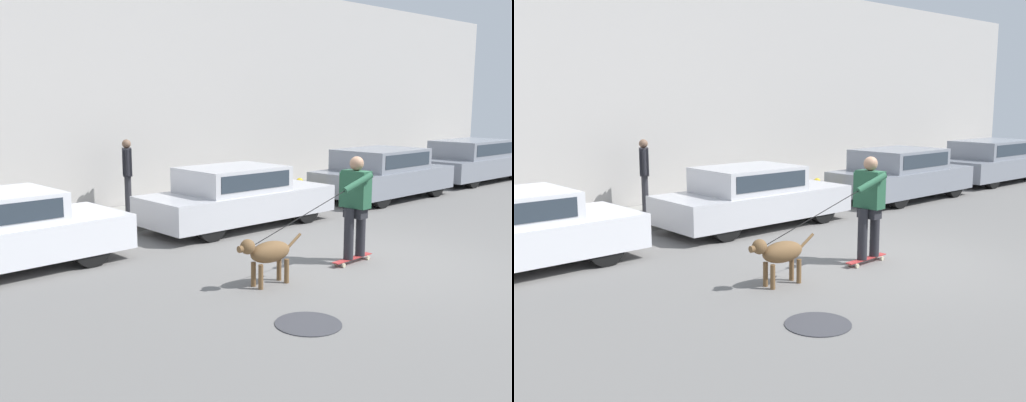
{
  "view_description": "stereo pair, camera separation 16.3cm",
  "coord_description": "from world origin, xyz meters",
  "views": [
    {
      "loc": [
        -7.76,
        -5.58,
        2.6
      ],
      "look_at": [
        -1.11,
        1.48,
        0.95
      ],
      "focal_mm": 42.0,
      "sensor_mm": 36.0,
      "label": 1
    },
    {
      "loc": [
        -7.64,
        -5.69,
        2.6
      ],
      "look_at": [
        -1.11,
        1.48,
        0.95
      ],
      "focal_mm": 42.0,
      "sensor_mm": 36.0,
      "label": 2
    }
  ],
  "objects": [
    {
      "name": "parked_car_3",
      "position": [
        10.34,
        3.55,
        0.65
      ],
      "size": [
        4.6,
        1.88,
        1.33
      ],
      "rotation": [
        0.0,
        0.0,
        -0.03
      ],
      "color": "black",
      "rests_on": "ground_plane"
    },
    {
      "name": "sidewalk_curb",
      "position": [
        0.0,
        5.54,
        0.08
      ],
      "size": [
        30.0,
        2.0,
        0.16
      ],
      "color": "gray",
      "rests_on": "ground_plane"
    },
    {
      "name": "parked_car_2",
      "position": [
        5.43,
        3.55,
        0.65
      ],
      "size": [
        4.03,
        1.86,
        1.32
      ],
      "rotation": [
        0.0,
        0.0,
        0.0
      ],
      "color": "black",
      "rests_on": "ground_plane"
    },
    {
      "name": "parked_car_1",
      "position": [
        0.29,
        3.55,
        0.6
      ],
      "size": [
        4.16,
        1.75,
        1.25
      ],
      "rotation": [
        0.0,
        0.0,
        -0.02
      ],
      "color": "black",
      "rests_on": "ground_plane"
    },
    {
      "name": "back_wall",
      "position": [
        0.0,
        6.71,
        2.8
      ],
      "size": [
        32.0,
        0.3,
        5.61
      ],
      "color": "#B2ADA8",
      "rests_on": "ground_plane"
    },
    {
      "name": "pedestrian_with_bag",
      "position": [
        -0.95,
        5.73,
        1.04
      ],
      "size": [
        0.42,
        0.61,
        1.6
      ],
      "rotation": [
        0.0,
        0.0,
        -0.52
      ],
      "color": "#28282D",
      "rests_on": "sidewalk_curb"
    },
    {
      "name": "ground_plane",
      "position": [
        0.0,
        0.0,
        0.0
      ],
      "size": [
        36.0,
        36.0,
        0.0
      ],
      "primitive_type": "plane",
      "color": "slate"
    },
    {
      "name": "manhole_cover",
      "position": [
        -2.75,
        -1.14,
        0.01
      ],
      "size": [
        0.79,
        0.79,
        0.01
      ],
      "color": "#38383D",
      "rests_on": "ground_plane"
    },
    {
      "name": "dog",
      "position": [
        -2.05,
        0.25,
        0.47
      ],
      "size": [
        1.14,
        0.36,
        0.72
      ],
      "rotation": [
        0.0,
        0.0,
        3.06
      ],
      "color": "brown",
      "rests_on": "ground_plane"
    },
    {
      "name": "fire_hydrant",
      "position": [
        3.01,
        4.29,
        0.37
      ],
      "size": [
        0.18,
        0.18,
        0.7
      ],
      "color": "gold",
      "rests_on": "ground_plane"
    },
    {
      "name": "skateboarder",
      "position": [
        -0.2,
        0.16,
        0.98
      ],
      "size": [
        2.63,
        0.65,
        1.72
      ],
      "rotation": [
        0.0,
        0.0,
        3.17
      ],
      "color": "beige",
      "rests_on": "ground_plane"
    }
  ]
}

